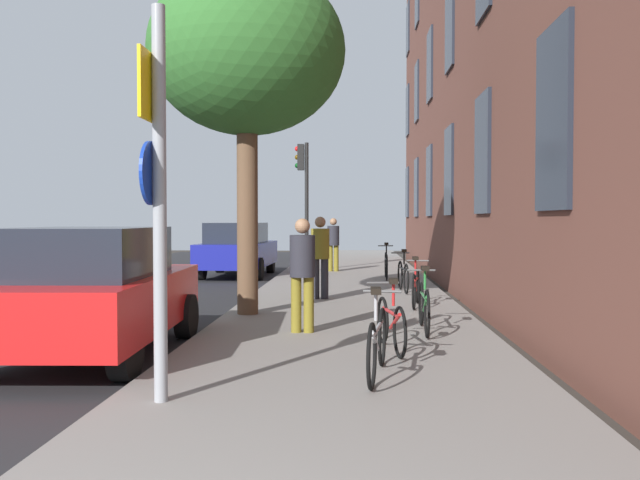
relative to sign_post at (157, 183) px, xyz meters
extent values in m
plane|color=#332D28|center=(-1.88, 10.65, -2.05)|extent=(41.80, 41.80, 0.00)
cube|color=#232326|center=(-3.98, 10.65, -2.05)|extent=(7.00, 38.00, 0.01)
cube|color=gray|center=(1.62, 10.65, -1.99)|extent=(4.20, 38.00, 0.12)
cube|color=#1E232D|center=(3.94, 1.82, 0.81)|extent=(0.06, 1.23, 2.07)
cube|color=#1E232D|center=(3.94, 5.99, 0.81)|extent=(0.06, 1.23, 2.07)
cube|color=#1E232D|center=(3.94, 10.15, 0.81)|extent=(0.06, 1.23, 2.07)
cube|color=#1E232D|center=(3.94, 14.32, 0.81)|extent=(0.06, 1.23, 2.07)
cube|color=#1E232D|center=(3.94, 18.49, 0.81)|extent=(0.06, 1.23, 2.07)
cube|color=#1E232D|center=(3.94, 22.65, 0.81)|extent=(0.06, 1.23, 2.07)
cube|color=#1E232D|center=(3.94, 10.15, 4.19)|extent=(0.06, 1.23, 2.07)
cube|color=#1E232D|center=(3.94, 14.32, 4.19)|extent=(0.06, 1.23, 2.07)
cube|color=#1E232D|center=(3.94, 18.49, 4.19)|extent=(0.06, 1.23, 2.07)
cube|color=#1E232D|center=(3.94, 22.65, 4.19)|extent=(0.06, 1.23, 2.07)
cube|color=#1E232D|center=(3.94, 22.65, 7.58)|extent=(0.06, 1.23, 2.07)
cylinder|color=gray|center=(0.02, 0.00, -0.20)|extent=(0.12, 0.12, 3.47)
cube|color=yellow|center=(-0.06, 0.00, 0.83)|extent=(0.03, 0.60, 0.60)
cylinder|color=#14339E|center=(-0.06, 0.00, 0.08)|extent=(0.03, 0.56, 0.56)
cylinder|color=black|center=(0.25, 15.18, 0.06)|extent=(0.12, 0.12, 3.99)
cube|color=black|center=(0.07, 15.18, 1.61)|extent=(0.20, 0.24, 0.80)
sphere|color=red|center=(-0.04, 15.18, 1.87)|extent=(0.16, 0.16, 0.16)
sphere|color=#523707|center=(-0.04, 15.18, 1.61)|extent=(0.16, 0.16, 0.16)
sphere|color=#083E11|center=(-0.04, 15.18, 1.35)|extent=(0.16, 0.16, 0.16)
cylinder|color=brown|center=(-0.08, 5.57, -0.21)|extent=(0.36, 0.36, 3.45)
ellipsoid|color=#2D6628|center=(-0.08, 5.57, 2.52)|extent=(3.32, 3.32, 2.83)
torus|color=black|center=(2.04, 1.57, -1.61)|extent=(0.12, 0.64, 0.64)
torus|color=black|center=(1.90, 0.50, -1.61)|extent=(0.12, 0.64, 0.64)
cylinder|color=#99999E|center=(1.97, 1.03, -1.44)|extent=(0.16, 0.91, 0.04)
cylinder|color=#99999E|center=(1.93, 0.76, -1.52)|extent=(0.12, 0.55, 0.30)
cylinder|color=#99999E|center=(1.94, 0.87, -1.19)|extent=(0.04, 0.04, 0.28)
cube|color=black|center=(1.94, 0.87, -1.03)|extent=(0.10, 0.24, 0.06)
cylinder|color=#4C4C4C|center=(2.04, 1.57, -1.11)|extent=(0.42, 0.08, 0.03)
torus|color=black|center=(2.10, 2.91, -1.63)|extent=(0.14, 0.61, 0.61)
torus|color=black|center=(2.26, 1.96, -1.63)|extent=(0.14, 0.61, 0.61)
cylinder|color=#B21E1E|center=(2.18, 2.44, -1.46)|extent=(0.18, 0.81, 0.04)
cylinder|color=#B21E1E|center=(2.22, 2.20, -1.54)|extent=(0.13, 0.49, 0.27)
cylinder|color=#B21E1E|center=(2.20, 2.29, -1.22)|extent=(0.04, 0.04, 0.28)
cube|color=black|center=(2.20, 2.29, -1.06)|extent=(0.10, 0.24, 0.06)
cylinder|color=#4C4C4C|center=(2.10, 2.91, -1.14)|extent=(0.42, 0.10, 0.03)
torus|color=black|center=(2.74, 4.43, -1.60)|extent=(0.06, 0.66, 0.66)
torus|color=black|center=(2.72, 3.35, -1.60)|extent=(0.06, 0.66, 0.66)
cylinder|color=#267233|center=(2.73, 3.89, -1.42)|extent=(0.07, 0.92, 0.04)
cylinder|color=#267233|center=(2.72, 3.62, -1.50)|extent=(0.06, 0.55, 0.30)
cylinder|color=#267233|center=(2.73, 3.72, -1.17)|extent=(0.04, 0.04, 0.28)
cube|color=black|center=(2.73, 3.72, -1.01)|extent=(0.10, 0.24, 0.06)
cylinder|color=#4C4C4C|center=(2.74, 4.43, -1.09)|extent=(0.42, 0.04, 0.03)
torus|color=black|center=(2.94, 7.16, -1.61)|extent=(0.14, 0.64, 0.64)
torus|color=black|center=(2.79, 6.21, -1.61)|extent=(0.14, 0.64, 0.64)
cylinder|color=#B21E1E|center=(2.87, 6.69, -1.44)|extent=(0.17, 0.81, 0.04)
cylinder|color=#B21E1E|center=(2.83, 6.45, -1.52)|extent=(0.12, 0.50, 0.27)
cylinder|color=#B21E1E|center=(2.84, 6.54, -1.19)|extent=(0.04, 0.04, 0.28)
cube|color=black|center=(2.84, 6.54, -1.03)|extent=(0.10, 0.24, 0.06)
cylinder|color=#4C4C4C|center=(2.94, 7.16, -1.11)|extent=(0.42, 0.10, 0.03)
torus|color=black|center=(2.78, 9.73, -1.60)|extent=(0.08, 0.66, 0.66)
torus|color=black|center=(2.85, 8.78, -1.60)|extent=(0.08, 0.66, 0.66)
cylinder|color=black|center=(2.82, 9.26, -1.42)|extent=(0.10, 0.81, 0.04)
cylinder|color=black|center=(2.83, 9.02, -1.50)|extent=(0.08, 0.49, 0.27)
cylinder|color=black|center=(2.83, 9.12, -1.17)|extent=(0.04, 0.04, 0.28)
cube|color=black|center=(2.83, 9.12, -1.01)|extent=(0.10, 0.24, 0.06)
cylinder|color=#4C4C4C|center=(2.78, 9.73, -1.09)|extent=(0.42, 0.06, 0.03)
torus|color=black|center=(2.60, 12.97, -1.58)|extent=(0.05, 0.70, 0.70)
torus|color=black|center=(2.58, 11.95, -1.58)|extent=(0.05, 0.70, 0.70)
cylinder|color=black|center=(2.59, 12.46, -1.39)|extent=(0.06, 0.87, 0.04)
cylinder|color=black|center=(2.59, 12.20, -1.48)|extent=(0.05, 0.53, 0.29)
cylinder|color=black|center=(2.59, 12.31, -1.13)|extent=(0.04, 0.04, 0.28)
cube|color=black|center=(2.59, 12.31, -0.97)|extent=(0.10, 0.24, 0.06)
cylinder|color=#4C4C4C|center=(2.60, 12.97, -1.05)|extent=(0.42, 0.04, 0.03)
cylinder|color=olive|center=(0.90, 3.72, -1.54)|extent=(0.15, 0.15, 0.79)
cylinder|color=olive|center=(1.08, 3.72, -1.54)|extent=(0.15, 0.15, 0.79)
cylinder|color=#26262D|center=(0.99, 3.72, -0.84)|extent=(0.50, 0.50, 0.59)
sphere|color=#936B4C|center=(0.99, 3.72, -0.42)|extent=(0.21, 0.21, 0.21)
cylinder|color=#26262D|center=(0.95, 7.82, -1.53)|extent=(0.15, 0.15, 0.81)
cylinder|color=#26262D|center=(1.13, 7.82, -1.53)|extent=(0.15, 0.15, 0.81)
cylinder|color=olive|center=(1.04, 7.82, -0.81)|extent=(0.49, 0.49, 0.61)
sphere|color=#936B4C|center=(1.04, 7.82, -0.38)|extent=(0.22, 0.22, 0.22)
cylinder|color=olive|center=(0.99, 15.16, -1.53)|extent=(0.15, 0.15, 0.81)
cylinder|color=olive|center=(1.17, 15.16, -1.53)|extent=(0.15, 0.15, 0.81)
cylinder|color=#26262D|center=(1.08, 15.16, -0.82)|extent=(0.50, 0.50, 0.60)
sphere|color=#936B4C|center=(1.08, 15.16, -0.39)|extent=(0.22, 0.22, 0.22)
cube|color=red|center=(-1.56, 2.46, -1.37)|extent=(2.05, 4.15, 0.70)
cube|color=#1E232D|center=(-1.56, 2.26, -0.72)|extent=(1.68, 2.35, 0.60)
cylinder|color=black|center=(-2.42, 3.77, -1.72)|extent=(0.22, 0.64, 0.64)
cylinder|color=black|center=(-0.69, 3.77, -1.72)|extent=(0.22, 0.64, 0.64)
cylinder|color=black|center=(-0.69, 1.16, -1.72)|extent=(0.22, 0.64, 0.64)
cube|color=navy|center=(-1.79, 14.50, -1.37)|extent=(1.92, 4.24, 0.70)
cube|color=#1E232D|center=(-1.79, 14.29, -0.72)|extent=(1.58, 2.39, 0.60)
cylinder|color=black|center=(-2.62, 15.84, -1.72)|extent=(0.22, 0.64, 0.64)
cylinder|color=black|center=(-0.97, 15.84, -1.72)|extent=(0.22, 0.64, 0.64)
cylinder|color=black|center=(-2.62, 13.16, -1.72)|extent=(0.22, 0.64, 0.64)
cylinder|color=black|center=(-0.97, 13.16, -1.72)|extent=(0.22, 0.64, 0.64)
camera|label=1|loc=(1.73, -5.87, -0.32)|focal=38.10mm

